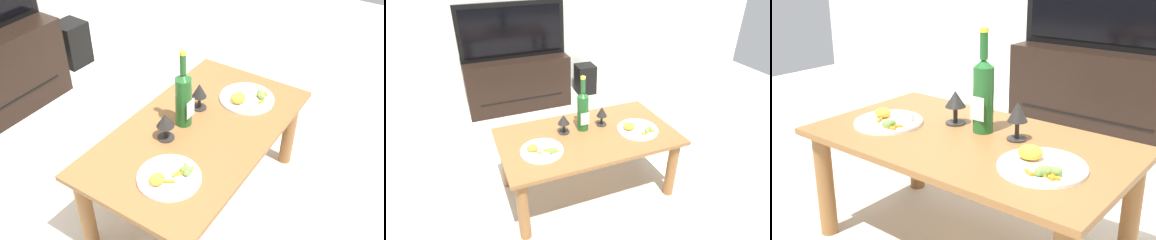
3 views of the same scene
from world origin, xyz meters
The scene contains 10 objects.
ground_plane centered at (0.00, 0.00, 0.00)m, with size 6.40×6.40×0.00m, color beige.
dining_table centered at (0.00, 0.00, 0.38)m, with size 1.18×0.66×0.46m.
tv_stand centered at (-0.15, 1.55, 0.27)m, with size 1.07×0.43×0.55m.
tv_screen centered at (-0.15, 1.54, 0.82)m, with size 1.07×0.05×0.55m.
floor_speaker centered at (0.67, 1.59, 0.17)m, with size 0.21×0.21×0.34m, color black.
wine_bottle centered at (0.00, 0.09, 0.61)m, with size 0.08×0.08×0.39m.
goblet_left centered at (-0.14, 0.09, 0.56)m, with size 0.08×0.08×0.13m.
goblet_right centered at (0.15, 0.09, 0.56)m, with size 0.07×0.07×0.14m.
dinner_plate_left centered at (-0.34, -0.07, 0.48)m, with size 0.27×0.27×0.05m.
dinner_plate_right centered at (0.34, -0.07, 0.48)m, with size 0.28×0.28×0.06m.
Camera 2 is at (-0.75, -1.68, 1.61)m, focal length 30.17 mm.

